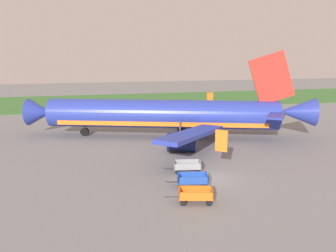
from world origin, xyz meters
The scene contains 7 objects.
ground_plane centered at (0.00, 0.00, 0.00)m, with size 220.00×220.00×0.00m, color slate.
grass_strip centered at (0.00, 53.62, 0.03)m, with size 220.00×28.00×0.06m, color #3D7033.
airplane centered at (-0.30, 16.01, 3.05)m, with size 36.73×29.86×11.34m.
baggage_cart_nearest centered at (-3.30, -4.32, 0.60)m, with size 3.62×1.97×1.07m.
baggage_cart_second_in_row centered at (-2.57, -1.25, 0.60)m, with size 3.63×1.86×1.07m.
baggage_cart_third_in_row centered at (-1.99, 2.28, 0.60)m, with size 3.62×1.79×1.07m.
traffic_cone_near_plane centered at (-1.58, 9.41, 0.33)m, with size 0.51×0.51×0.67m, color orange.
Camera 1 is at (-10.85, -27.17, 10.84)m, focal length 36.90 mm.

